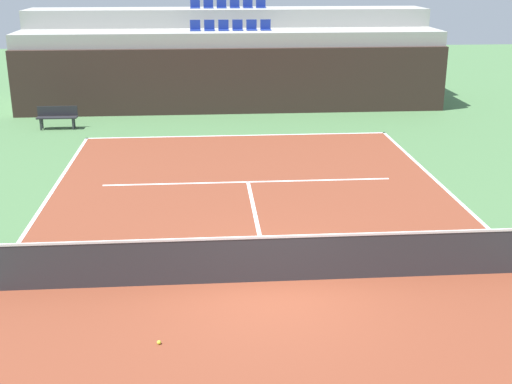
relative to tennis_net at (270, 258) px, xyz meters
The scene contains 13 objects.
ground_plane 0.51m from the tennis_net, ahead, with size 80.00×80.00×0.00m, color #477042.
court_surface 0.50m from the tennis_net, ahead, with size 11.00×24.00×0.01m, color brown.
baseline_far 11.96m from the tennis_net, 90.00° to the left, with size 11.00×0.10×0.00m, color white.
service_line_far 6.42m from the tennis_net, 90.00° to the left, with size 8.26×0.10×0.00m, color white.
centre_service_line 3.24m from the tennis_net, 90.00° to the left, with size 0.10×6.40×0.00m, color white.
back_wall 15.88m from the tennis_net, 90.00° to the left, with size 18.03×0.30×2.70m, color #33231E.
stands_tier_lower 17.24m from the tennis_net, 90.00° to the left, with size 18.03×2.40×3.29m, color #9E9E99.
stands_tier_upper 19.66m from the tennis_net, 90.00° to the left, with size 18.03×2.40×4.07m, color #9E9E99.
seating_row_lower 17.54m from the tennis_net, 90.00° to the left, with size 3.44×0.44×0.44m.
seating_row_upper 20.04m from the tennis_net, 90.00° to the left, with size 3.44×0.44×0.44m.
tennis_net is the anchor object (origin of this frame).
player_bench 15.21m from the tennis_net, 116.46° to the left, with size 1.50×0.40×0.85m.
tennis_ball_0 3.01m from the tennis_net, 133.33° to the right, with size 0.07×0.07×0.07m, color #CCE033.
Camera 1 is at (-1.20, -11.91, 5.94)m, focal length 47.06 mm.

